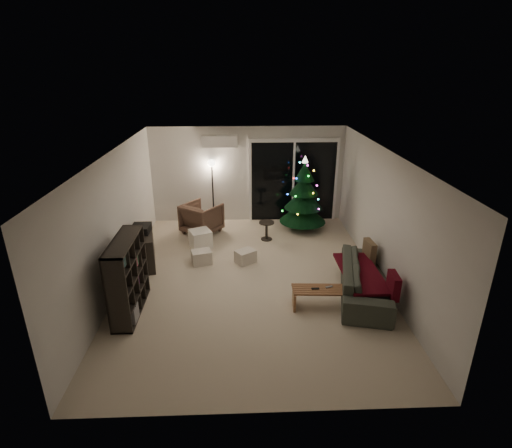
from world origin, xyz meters
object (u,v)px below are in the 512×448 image
at_px(media_cabinet, 143,248).
at_px(sofa, 365,279).
at_px(armchair, 202,218).
at_px(bookshelf, 118,277).
at_px(christmas_tree, 304,194).
at_px(coffee_table, 323,297).

height_order(media_cabinet, sofa, media_cabinet).
height_order(media_cabinet, armchair, armchair).
bearing_deg(bookshelf, christmas_tree, 34.55).
xyz_separation_m(bookshelf, media_cabinet, (0.00, 1.76, -0.30)).
xyz_separation_m(armchair, coffee_table, (2.39, -3.39, -0.21)).
xyz_separation_m(bookshelf, christmas_tree, (3.63, 3.52, 0.28)).
bearing_deg(armchair, sofa, 172.80).
height_order(bookshelf, coffee_table, bookshelf).
height_order(media_cabinet, coffee_table, media_cabinet).
bearing_deg(coffee_table, armchair, 128.56).
distance_m(media_cabinet, christmas_tree, 4.08).
height_order(coffee_table, christmas_tree, christmas_tree).
xyz_separation_m(coffee_table, christmas_tree, (0.15, 3.52, 0.77)).
bearing_deg(coffee_table, christmas_tree, 90.86).
bearing_deg(sofa, coffee_table, 126.40).
distance_m(coffee_table, christmas_tree, 3.60).
bearing_deg(sofa, media_cabinet, 85.25).
distance_m(media_cabinet, sofa, 4.52).
distance_m(bookshelf, sofa, 4.33).
xyz_separation_m(bookshelf, coffee_table, (3.47, 0.01, -0.49)).
bearing_deg(bookshelf, coffee_table, -9.50).
bearing_deg(armchair, coffee_table, 161.29).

